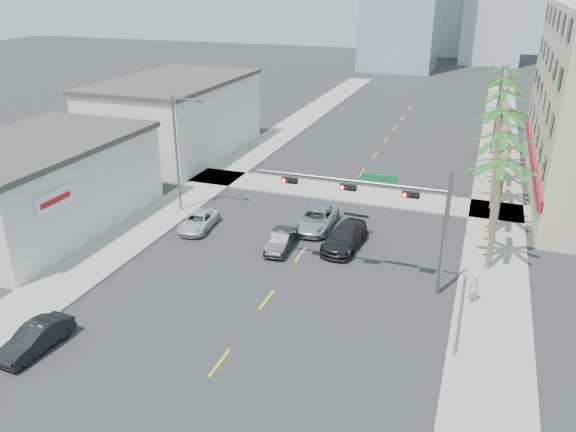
% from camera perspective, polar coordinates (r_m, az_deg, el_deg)
% --- Properties ---
extents(ground, '(260.00, 260.00, 0.00)m').
position_cam_1_polar(ground, '(28.95, -5.17, -12.34)').
color(ground, '#262628').
rests_on(ground, ground).
extents(sidewalk_right, '(4.00, 120.00, 0.15)m').
position_cam_1_polar(sidewalk_right, '(44.53, 20.37, -0.48)').
color(sidewalk_right, gray).
rests_on(sidewalk_right, ground).
extents(sidewalk_left, '(4.00, 120.00, 0.15)m').
position_cam_1_polar(sidewalk_left, '(49.80, -8.19, 3.20)').
color(sidewalk_left, gray).
rests_on(sidewalk_left, ground).
extents(sidewalk_cross, '(80.00, 4.00, 0.15)m').
position_cam_1_polar(sidewalk_cross, '(47.51, 5.90, 2.34)').
color(sidewalk_cross, gray).
rests_on(sidewalk_cross, ground).
extents(building_left_near, '(10.00, 16.00, 6.00)m').
position_cam_1_polar(building_left_near, '(43.66, -23.98, 2.63)').
color(building_left_near, beige).
rests_on(building_left_near, ground).
extents(building_left_far, '(11.00, 18.00, 7.20)m').
position_cam_1_polar(building_left_far, '(59.09, -11.33, 9.69)').
color(building_left_far, beige).
rests_on(building_left_far, ground).
extents(traffic_signal_mast, '(11.12, 0.54, 7.20)m').
position_cam_1_polar(traffic_signal_mast, '(31.79, 10.12, 1.14)').
color(traffic_signal_mast, slate).
rests_on(traffic_signal_mast, ground).
extents(palm_tree_0, '(4.80, 4.80, 7.80)m').
position_cam_1_polar(palm_tree_0, '(34.67, 21.09, 5.31)').
color(palm_tree_0, brown).
rests_on(palm_tree_0, ground).
extents(palm_tree_1, '(4.80, 4.80, 8.16)m').
position_cam_1_polar(palm_tree_1, '(39.61, 21.19, 7.88)').
color(palm_tree_1, brown).
rests_on(palm_tree_1, ground).
extents(palm_tree_2, '(4.80, 4.80, 8.52)m').
position_cam_1_polar(palm_tree_2, '(44.61, 21.26, 9.88)').
color(palm_tree_2, brown).
rests_on(palm_tree_2, ground).
extents(palm_tree_3, '(4.80, 4.80, 7.80)m').
position_cam_1_polar(palm_tree_3, '(49.84, 21.15, 10.31)').
color(palm_tree_3, brown).
rests_on(palm_tree_3, ground).
extents(palm_tree_4, '(4.80, 4.80, 8.16)m').
position_cam_1_polar(palm_tree_4, '(54.89, 21.21, 11.71)').
color(palm_tree_4, brown).
rests_on(palm_tree_4, ground).
extents(palm_tree_5, '(4.80, 4.80, 8.52)m').
position_cam_1_polar(palm_tree_5, '(59.97, 21.27, 12.88)').
color(palm_tree_5, brown).
rests_on(palm_tree_5, ground).
extents(palm_tree_6, '(4.80, 4.80, 7.80)m').
position_cam_1_polar(palm_tree_6, '(65.22, 21.18, 12.96)').
color(palm_tree_6, brown).
rests_on(palm_tree_6, ground).
extents(palm_tree_7, '(4.80, 4.80, 8.16)m').
position_cam_1_polar(palm_tree_7, '(70.32, 21.23, 13.87)').
color(palm_tree_7, brown).
rests_on(palm_tree_7, ground).
extents(streetlight_left, '(2.55, 0.25, 9.00)m').
position_cam_1_polar(streetlight_left, '(42.85, -11.07, 6.76)').
color(streetlight_left, slate).
rests_on(streetlight_left, ground).
extents(streetlight_right, '(2.55, 0.25, 9.00)m').
position_cam_1_polar(streetlight_right, '(60.43, 20.32, 10.43)').
color(streetlight_right, slate).
rests_on(streetlight_right, ground).
extents(guardrail, '(0.08, 8.08, 1.00)m').
position_cam_1_polar(guardrail, '(31.63, 17.05, -8.59)').
color(guardrail, silver).
rests_on(guardrail, ground).
extents(car_parked_mid, '(1.69, 4.07, 1.31)m').
position_cam_1_polar(car_parked_mid, '(30.33, -24.26, -11.25)').
color(car_parked_mid, black).
rests_on(car_parked_mid, ground).
extents(car_parked_far, '(2.32, 4.36, 1.17)m').
position_cam_1_polar(car_parked_far, '(40.90, -9.09, -0.55)').
color(car_parked_far, silver).
rests_on(car_parked_far, ground).
extents(car_lane_left, '(1.65, 3.93, 1.26)m').
position_cam_1_polar(car_lane_left, '(37.34, -0.75, -2.52)').
color(car_lane_left, black).
rests_on(car_lane_left, ground).
extents(car_lane_center, '(2.53, 5.24, 1.44)m').
position_cam_1_polar(car_lane_center, '(40.55, 2.90, -0.28)').
color(car_lane_center, '#BAB9BE').
rests_on(car_lane_center, ground).
extents(car_lane_right, '(2.46, 5.29, 1.50)m').
position_cam_1_polar(car_lane_right, '(37.78, 5.81, -2.14)').
color(car_lane_right, black).
rests_on(car_lane_right, ground).
extents(pedestrian, '(0.77, 0.72, 1.77)m').
position_cam_1_polar(pedestrian, '(32.68, 18.31, -6.95)').
color(pedestrian, silver).
rests_on(pedestrian, sidewalk_right).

